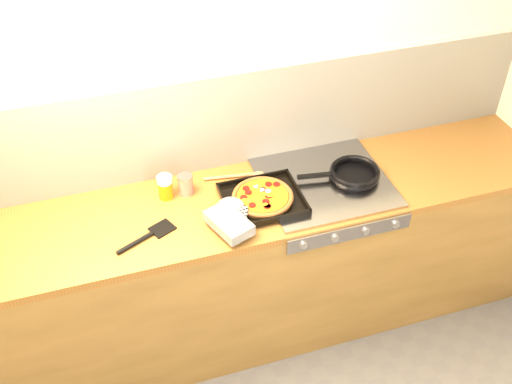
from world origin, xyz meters
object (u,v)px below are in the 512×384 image
object	(u,v)px
pizza_on_tray	(253,203)
tomato_can	(185,185)
frying_pan	(354,173)
juice_glass	(165,187)

from	to	relation	value
pizza_on_tray	tomato_can	size ratio (longest dim) A/B	4.64
frying_pan	tomato_can	bearing A→B (deg)	169.73
pizza_on_tray	juice_glass	bearing A→B (deg)	149.41
pizza_on_tray	juice_glass	distance (m)	0.42
frying_pan	tomato_can	distance (m)	0.80
frying_pan	tomato_can	world-z (taller)	tomato_can
frying_pan	tomato_can	size ratio (longest dim) A/B	4.08
tomato_can	frying_pan	bearing A→B (deg)	-10.27
frying_pan	juice_glass	size ratio (longest dim) A/B	3.53
juice_glass	frying_pan	bearing A→B (deg)	-9.21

